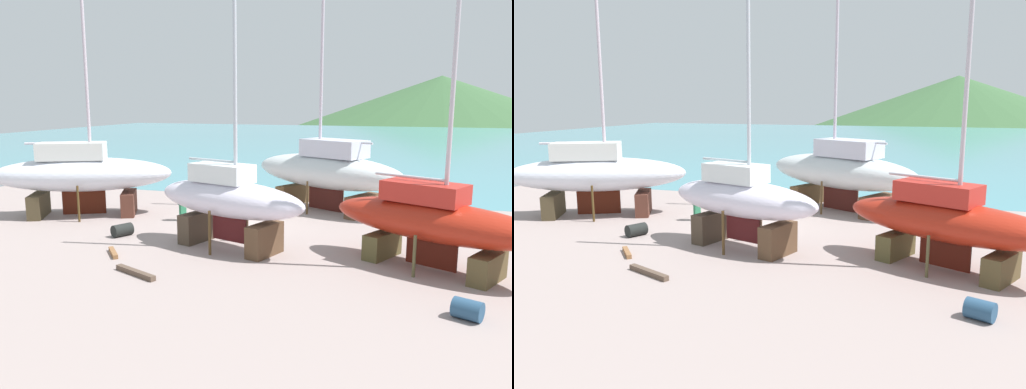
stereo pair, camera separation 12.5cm
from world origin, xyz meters
TOP-DOWN VIEW (x-y plane):
  - ground_plane at (0.00, -2.63)m, footprint 41.98×41.98m
  - sea_water at (0.00, 58.06)m, footprint 139.07×100.38m
  - headland_hill at (15.10, 178.84)m, footprint 176.33×176.33m
  - sailboat_large_starboard at (-9.01, -0.48)m, footprint 10.08×6.96m
  - sailboat_small_center at (3.68, 5.09)m, footprint 10.43×7.39m
  - sailboat_mid_port at (9.36, -4.34)m, footprint 8.65×5.99m
  - sailboat_far_slipway at (1.03, -4.06)m, footprint 7.86×4.58m
  - worker at (-3.15, 0.02)m, footprint 0.43×0.50m
  - barrel_by_slipway at (10.35, -8.92)m, footprint 0.99×0.88m
  - barrel_rust_near at (9.93, 3.41)m, footprint 0.98×0.76m
  - barrel_rust_far at (-4.49, -3.76)m, footprint 0.95×1.10m
  - timber_long_fore at (-0.98, -8.48)m, footprint 2.04×1.05m
  - timber_plank_far at (8.90, 1.19)m, footprint 1.64×0.30m
  - timber_short_cross at (-3.20, -6.52)m, footprint 1.07×1.20m

SIDE VIEW (x-z plane):
  - ground_plane at x=0.00m, z-range 0.00..0.00m
  - sea_water at x=0.00m, z-range 0.00..0.00m
  - headland_hill at x=15.10m, z-range -15.37..15.37m
  - timber_plank_far at x=8.90m, z-range 0.00..0.10m
  - timber_short_cross at x=-3.20m, z-range 0.00..0.18m
  - timber_long_fore at x=-0.98m, z-range 0.00..0.19m
  - barrel_rust_near at x=9.93m, z-range 0.00..0.52m
  - barrel_rust_far at x=-4.49m, z-range 0.00..0.58m
  - barrel_by_slipway at x=10.35m, z-range 0.00..0.61m
  - worker at x=-3.15m, z-range 0.03..1.76m
  - sailboat_mid_port at x=9.36m, z-range -4.32..8.11m
  - sailboat_far_slipway at x=1.03m, z-range -4.03..8.35m
  - sailboat_small_center at x=3.68m, z-range -5.66..10.36m
  - sailboat_large_starboard at x=-9.01m, z-range -5.62..10.35m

